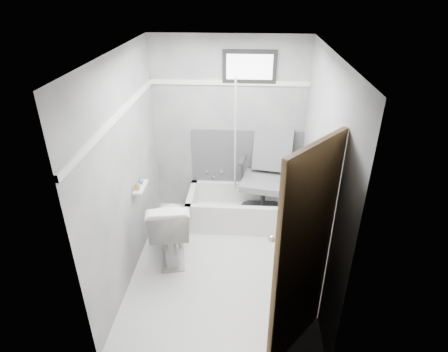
# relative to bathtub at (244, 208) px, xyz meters

# --- Properties ---
(floor) EXTENTS (2.60, 2.60, 0.00)m
(floor) POSITION_rel_bathtub_xyz_m (-0.23, -0.93, -0.21)
(floor) COLOR white
(floor) RESTS_ON ground
(ceiling) EXTENTS (2.60, 2.60, 0.00)m
(ceiling) POSITION_rel_bathtub_xyz_m (-0.23, -0.93, 2.19)
(ceiling) COLOR silver
(ceiling) RESTS_ON floor
(wall_back) EXTENTS (2.00, 0.02, 2.40)m
(wall_back) POSITION_rel_bathtub_xyz_m (-0.23, 0.37, 0.99)
(wall_back) COLOR slate
(wall_back) RESTS_ON floor
(wall_front) EXTENTS (2.00, 0.02, 2.40)m
(wall_front) POSITION_rel_bathtub_xyz_m (-0.23, -2.23, 0.99)
(wall_front) COLOR slate
(wall_front) RESTS_ON floor
(wall_left) EXTENTS (0.02, 2.60, 2.40)m
(wall_left) POSITION_rel_bathtub_xyz_m (-1.23, -0.93, 0.99)
(wall_left) COLOR slate
(wall_left) RESTS_ON floor
(wall_right) EXTENTS (0.02, 2.60, 2.40)m
(wall_right) POSITION_rel_bathtub_xyz_m (0.77, -0.93, 0.99)
(wall_right) COLOR slate
(wall_right) RESTS_ON floor
(bathtub) EXTENTS (1.50, 0.70, 0.42)m
(bathtub) POSITION_rel_bathtub_xyz_m (0.00, 0.00, 0.00)
(bathtub) COLOR white
(bathtub) RESTS_ON floor
(office_chair) EXTENTS (0.77, 0.77, 1.15)m
(office_chair) POSITION_rel_bathtub_xyz_m (0.25, 0.02, 0.48)
(office_chair) COLOR slate
(office_chair) RESTS_ON bathtub
(toilet) EXTENTS (0.61, 0.90, 0.82)m
(toilet) POSITION_rel_bathtub_xyz_m (-0.85, -0.76, 0.20)
(toilet) COLOR white
(toilet) RESTS_ON floor
(door) EXTENTS (0.78, 0.78, 2.00)m
(door) POSITION_rel_bathtub_xyz_m (0.75, -2.21, 0.79)
(door) COLOR brown
(door) RESTS_ON floor
(window) EXTENTS (0.66, 0.04, 0.40)m
(window) POSITION_rel_bathtub_xyz_m (0.02, 0.36, 1.81)
(window) COLOR black
(window) RESTS_ON wall_back
(backerboard) EXTENTS (1.50, 0.02, 0.78)m
(backerboard) POSITION_rel_bathtub_xyz_m (0.02, 0.36, 0.59)
(backerboard) COLOR #4C4C4F
(backerboard) RESTS_ON wall_back
(trim_back) EXTENTS (2.00, 0.02, 0.06)m
(trim_back) POSITION_rel_bathtub_xyz_m (-0.23, 0.36, 1.61)
(trim_back) COLOR white
(trim_back) RESTS_ON wall_back
(trim_left) EXTENTS (0.02, 2.60, 0.06)m
(trim_left) POSITION_rel_bathtub_xyz_m (-1.22, -0.93, 1.61)
(trim_left) COLOR white
(trim_left) RESTS_ON wall_left
(pole) EXTENTS (0.02, 0.42, 1.92)m
(pole) POSITION_rel_bathtub_xyz_m (-0.13, 0.13, 0.84)
(pole) COLOR silver
(pole) RESTS_ON bathtub
(shelf) EXTENTS (0.10, 0.32, 0.02)m
(shelf) POSITION_rel_bathtub_xyz_m (-1.16, -0.72, 0.69)
(shelf) COLOR silver
(shelf) RESTS_ON wall_left
(soap_bottle_a) EXTENTS (0.05, 0.05, 0.11)m
(soap_bottle_a) POSITION_rel_bathtub_xyz_m (-1.17, -0.80, 0.76)
(soap_bottle_a) COLOR #A28A51
(soap_bottle_a) RESTS_ON shelf
(soap_bottle_b) EXTENTS (0.09, 0.09, 0.08)m
(soap_bottle_b) POSITION_rel_bathtub_xyz_m (-1.17, -0.66, 0.75)
(soap_bottle_b) COLOR slate
(soap_bottle_b) RESTS_ON shelf
(faucet) EXTENTS (0.26, 0.10, 0.16)m
(faucet) POSITION_rel_bathtub_xyz_m (-0.43, 0.34, 0.34)
(faucet) COLOR silver
(faucet) RESTS_ON wall_back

